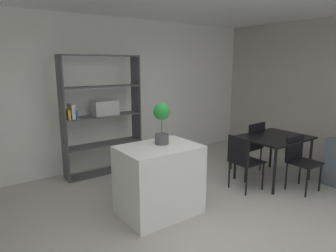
% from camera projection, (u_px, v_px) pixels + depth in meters
% --- Properties ---
extents(ground_plane, '(9.66, 9.66, 0.00)m').
position_uv_depth(ground_plane, '(203.00, 223.00, 3.79)').
color(ground_plane, beige).
extents(back_partition, '(7.02, 0.06, 2.83)m').
position_uv_depth(back_partition, '(106.00, 94.00, 5.69)').
color(back_partition, white).
rests_on(back_partition, ground_plane).
extents(kitchen_island, '(1.03, 0.73, 0.94)m').
position_uv_depth(kitchen_island, '(159.00, 180.00, 3.96)').
color(kitchen_island, white).
rests_on(kitchen_island, ground_plane).
extents(potted_plant_on_island, '(0.22, 0.22, 0.55)m').
position_uv_depth(potted_plant_on_island, '(162.00, 120.00, 3.90)').
color(potted_plant_on_island, '#4C4C51').
rests_on(potted_plant_on_island, kitchen_island).
extents(open_bookshelf, '(1.42, 0.33, 2.13)m').
position_uv_depth(open_bookshelf, '(101.00, 113.00, 5.31)').
color(open_bookshelf, '#4C4C51').
rests_on(open_bookshelf, ground_plane).
extents(dining_table, '(1.13, 0.90, 0.77)m').
position_uv_depth(dining_table, '(274.00, 141.00, 5.07)').
color(dining_table, black).
rests_on(dining_table, ground_plane).
extents(dining_chair_near, '(0.45, 0.41, 0.85)m').
position_uv_depth(dining_chair_near, '(300.00, 157.00, 4.72)').
color(dining_chair_near, black).
rests_on(dining_chair_near, ground_plane).
extents(dining_chair_island_side, '(0.46, 0.44, 0.89)m').
position_uv_depth(dining_chair_island_side, '(243.00, 158.00, 4.66)').
color(dining_chair_island_side, black).
rests_on(dining_chair_island_side, ground_plane).
extents(dining_chair_far, '(0.47, 0.45, 0.94)m').
position_uv_depth(dining_chair_far, '(251.00, 143.00, 5.47)').
color(dining_chair_far, black).
rests_on(dining_chair_far, ground_plane).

